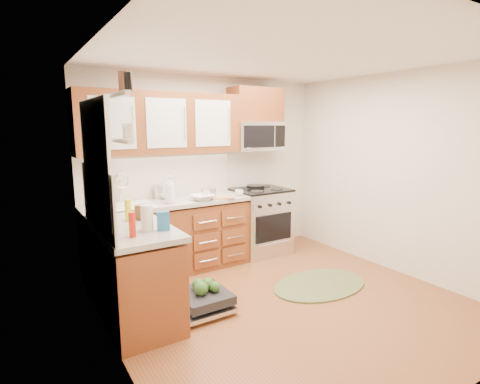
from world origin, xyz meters
TOP-DOWN VIEW (x-y plane):
  - floor at (0.00, 0.00)m, footprint 3.50×3.50m
  - ceiling at (0.00, 0.00)m, footprint 3.50×3.50m
  - wall_back at (0.00, 1.75)m, footprint 3.50×0.04m
  - wall_front at (0.00, -1.75)m, footprint 3.50×0.04m
  - wall_left at (-1.75, 0.00)m, footprint 0.04×3.50m
  - wall_right at (1.75, 0.00)m, footprint 0.04×3.50m
  - base_cabinet_back at (-0.73, 1.45)m, footprint 2.05×0.60m
  - base_cabinet_left at (-1.45, 0.52)m, footprint 0.60×1.25m
  - countertop_back at (-0.72, 1.44)m, footprint 2.07×0.64m
  - countertop_left at (-1.44, 0.53)m, footprint 0.64×1.27m
  - backsplash_back at (-0.73, 1.74)m, footprint 2.05×0.02m
  - backsplash_left at (-1.74, 0.52)m, footprint 0.02×1.25m
  - upper_cabinets at (-0.73, 1.57)m, footprint 2.05×0.35m
  - cabinet_over_mw at (0.68, 1.57)m, footprint 0.76×0.35m
  - range at (0.68, 1.43)m, footprint 0.76×0.64m
  - microwave at (0.68, 1.55)m, footprint 0.76×0.38m
  - sink at (-1.25, 1.42)m, footprint 0.62×0.50m
  - dishwasher at (-0.86, 0.30)m, footprint 0.70×0.60m
  - window at (-1.74, 0.50)m, footprint 0.03×1.05m
  - window_blind at (-1.71, 0.50)m, footprint 0.02×0.96m
  - shelf_upper at (-1.72, -0.35)m, footprint 0.04×0.40m
  - shelf_lower at (-1.72, -0.35)m, footprint 0.04×0.40m
  - rug at (0.60, 0.10)m, footprint 1.33×0.97m
  - skillet at (0.64, 1.50)m, footprint 0.29×0.29m
  - stock_pot at (-0.19, 1.39)m, footprint 0.24×0.24m
  - cutting_board at (-0.08, 1.22)m, footprint 0.33×0.26m
  - canister at (-0.77, 1.65)m, footprint 0.14×0.14m
  - paper_towel_roll at (-1.38, 0.27)m, footprint 0.11×0.11m
  - mustard_bottle at (-1.41, 0.72)m, footprint 0.08×0.08m
  - red_bottle at (-1.54, 0.15)m, footprint 0.06×0.06m
  - wooden_box at (-1.27, 0.71)m, footprint 0.17×0.15m
  - blue_carton at (-1.25, 0.21)m, footprint 0.12×0.09m
  - bowl_a at (-0.34, 1.25)m, footprint 0.31×0.31m
  - bowl_b at (-0.67, 1.60)m, footprint 0.24×0.24m
  - cup at (0.20, 1.25)m, footprint 0.12×0.12m
  - soap_bottle_a at (-0.76, 1.27)m, footprint 0.16×0.16m
  - soap_bottle_b at (-1.62, 0.66)m, footprint 0.08×0.08m
  - soap_bottle_c at (-1.26, 0.68)m, footprint 0.13×0.13m

SIDE VIEW (x-z plane):
  - floor at x=0.00m, z-range 0.00..0.00m
  - rug at x=0.60m, z-range 0.00..0.02m
  - dishwasher at x=-0.86m, z-range 0.00..0.20m
  - base_cabinet_back at x=-0.73m, z-range 0.00..0.85m
  - base_cabinet_left at x=-1.45m, z-range 0.00..0.85m
  - range at x=0.68m, z-range 0.00..0.95m
  - sink at x=-1.25m, z-range 0.67..0.93m
  - countertop_back at x=-0.72m, z-range 0.88..0.93m
  - countertop_left at x=-1.44m, z-range 0.88..0.93m
  - cutting_board at x=-0.08m, z-range 0.93..0.95m
  - bowl_a at x=-0.34m, z-range 0.93..0.99m
  - bowl_b at x=-0.67m, z-range 0.93..1.00m
  - cup at x=0.20m, z-range 0.93..1.01m
  - skillet at x=0.64m, z-range 0.95..1.00m
  - stock_pot at x=-0.19m, z-range 0.93..1.04m
  - wooden_box at x=-1.27m, z-range 0.93..1.07m
  - soap_bottle_c at x=-1.26m, z-range 0.93..1.09m
  - soap_bottle_b at x=-1.62m, z-range 0.93..1.09m
  - blue_carton at x=-1.25m, z-range 0.93..1.10m
  - canister at x=-0.77m, z-range 0.93..1.11m
  - mustard_bottle at x=-1.41m, z-range 0.92..1.13m
  - red_bottle at x=-1.54m, z-range 0.93..1.14m
  - paper_towel_roll at x=-1.38m, z-range 0.93..1.16m
  - soap_bottle_a at x=-0.76m, z-range 0.93..1.26m
  - backsplash_back at x=-0.73m, z-range 0.93..1.49m
  - backsplash_left at x=-1.74m, z-range 0.93..1.49m
  - wall_back at x=0.00m, z-range 0.00..2.50m
  - wall_front at x=0.00m, z-range 0.00..2.50m
  - wall_left at x=-1.75m, z-range 0.00..2.50m
  - wall_right at x=1.75m, z-range 0.00..2.50m
  - window at x=-1.74m, z-range 1.02..2.08m
  - microwave at x=0.68m, z-range 1.50..1.90m
  - shelf_lower at x=-1.72m, z-range 1.74..1.76m
  - upper_cabinets at x=-0.73m, z-range 1.50..2.25m
  - window_blind at x=-1.71m, z-range 1.68..2.08m
  - shelf_upper at x=-1.72m, z-range 2.03..2.06m
  - cabinet_over_mw at x=0.68m, z-range 1.90..2.37m
  - ceiling at x=0.00m, z-range 2.50..2.50m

